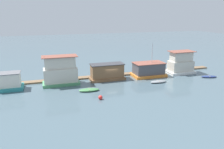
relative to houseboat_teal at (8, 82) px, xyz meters
name	(u,v)px	position (x,y,z in m)	size (l,w,h in m)	color
ground_plane	(111,80)	(19.11, 0.22, -1.45)	(200.00, 200.00, 0.00)	#475B66
dock_walkway	(107,76)	(19.11, 2.87, -1.30)	(51.00, 1.61, 0.30)	brown
houseboat_teal	(8,82)	(0.00, 0.00, 0.00)	(5.02, 3.27, 3.14)	teal
houseboat_green	(60,72)	(9.23, 0.27, 1.04)	(6.81, 3.41, 5.53)	#4C9360
houseboat_brown	(107,72)	(18.51, 0.65, 0.13)	(7.18, 3.29, 3.31)	brown
houseboat_orange	(148,70)	(27.74, 0.41, -0.03)	(7.03, 4.16, 7.20)	orange
houseboat_white	(181,63)	(35.80, 0.52, 0.76)	(6.06, 3.82, 5.02)	white
dinghy_green	(89,90)	(13.55, -5.04, -1.22)	(3.67, 1.73, 0.46)	#47844C
dinghy_grey	(158,82)	(27.49, -4.46, -1.24)	(3.36, 1.28, 0.44)	gray
dinghy_navy	(209,77)	(39.57, -4.43, -1.27)	(3.54, 2.11, 0.36)	navy
buoy_red	(100,97)	(14.49, -9.33, -1.11)	(0.68, 0.68, 0.68)	red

